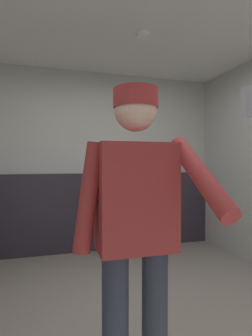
# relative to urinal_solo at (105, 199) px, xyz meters

# --- Properties ---
(ground_plane) EXTENTS (4.17, 4.54, 0.04)m
(ground_plane) POSITION_rel_urinal_solo_xyz_m (-0.07, -1.81, -0.80)
(ground_plane) COLOR gray
(wall_back) EXTENTS (4.17, 0.12, 2.60)m
(wall_back) POSITION_rel_urinal_solo_xyz_m (-0.07, 0.22, 0.52)
(wall_back) COLOR #B2B2AD
(wall_back) RESTS_ON ground_plane
(wainscot_band_back) EXTENTS (3.57, 0.03, 1.13)m
(wainscot_band_back) POSITION_rel_urinal_solo_xyz_m (-0.07, 0.14, -0.21)
(wainscot_band_back) COLOR #2D2833
(wainscot_band_back) RESTS_ON ground_plane
(downlight_far) EXTENTS (0.14, 0.14, 0.03)m
(downlight_far) POSITION_rel_urinal_solo_xyz_m (0.18, -1.12, 1.81)
(downlight_far) COLOR white
(urinal_solo) EXTENTS (0.40, 0.34, 1.24)m
(urinal_solo) POSITION_rel_urinal_solo_xyz_m (0.00, 0.00, 0.00)
(urinal_solo) COLOR white
(urinal_solo) RESTS_ON ground_plane
(person) EXTENTS (0.62, 0.60, 1.68)m
(person) POSITION_rel_urinal_solo_xyz_m (-0.31, -2.37, 0.21)
(person) COLOR #2D3342
(person) RESTS_ON ground_plane
(cell_phone) EXTENTS (0.06, 0.03, 0.11)m
(cell_phone) POSITION_rel_urinal_solo_xyz_m (-0.04, -2.87, 0.74)
(cell_phone) COLOR #A5A8B2
(soap_dispenser) EXTENTS (0.10, 0.07, 0.18)m
(soap_dispenser) POSITION_rel_urinal_solo_xyz_m (1.00, 0.12, 0.54)
(soap_dispenser) COLOR silver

